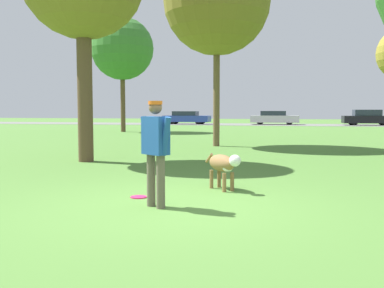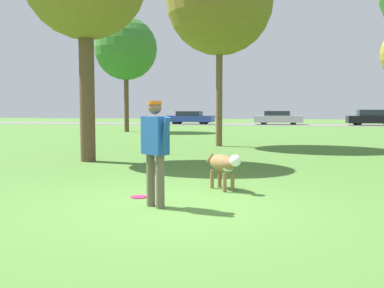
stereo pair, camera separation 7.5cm
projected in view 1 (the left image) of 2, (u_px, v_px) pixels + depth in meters
ground_plane at (174, 206)px, 6.85m from camera, size 120.00×120.00×0.00m
far_road_strip at (266, 125)px, 42.25m from camera, size 120.00×6.00×0.01m
person at (156, 145)px, 6.70m from camera, size 0.61×0.47×1.60m
dog at (223, 164)px, 8.17m from camera, size 0.81×0.91×0.68m
frisbee at (139, 197)px, 7.51m from camera, size 0.28×0.28×0.02m
tree_mid_center at (217, 2)px, 17.49m from camera, size 4.17×4.17×7.76m
tree_far_left at (122, 49)px, 28.72m from camera, size 4.00×4.00×7.34m
parked_car_blue at (187, 118)px, 43.63m from camera, size 4.57×1.94×1.26m
parked_car_silver at (274, 118)px, 42.38m from camera, size 4.49×1.80×1.29m
parked_car_black at (368, 118)px, 40.59m from camera, size 4.53×1.90×1.42m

